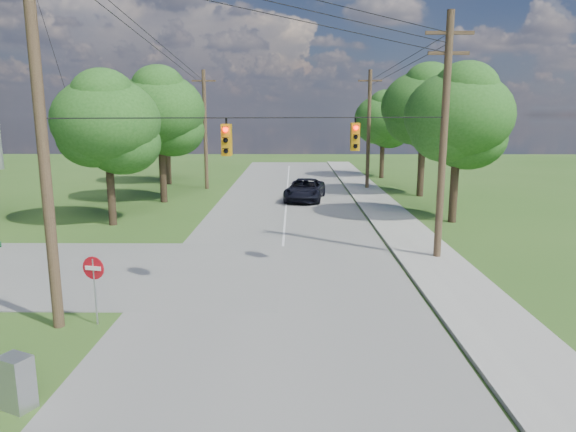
{
  "coord_description": "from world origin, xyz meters",
  "views": [
    {
      "loc": [
        2.48,
        -14.12,
        6.29
      ],
      "look_at": [
        2.29,
        5.0,
        2.52
      ],
      "focal_mm": 32.0,
      "sensor_mm": 36.0,
      "label": 1
    }
  ],
  "objects_px": {
    "pole_sw": "(40,117)",
    "pole_north_e": "(369,129)",
    "control_cabinet": "(17,383)",
    "do_not_enter_sign": "(94,275)",
    "pole_ne": "(444,135)",
    "car_main_north": "(305,190)",
    "pole_north_w": "(205,129)"
  },
  "relations": [
    {
      "from": "pole_sw",
      "to": "pole_north_e",
      "type": "relative_size",
      "value": 1.2
    },
    {
      "from": "control_cabinet",
      "to": "do_not_enter_sign",
      "type": "xyz_separation_m",
      "value": [
        0.0,
        4.57,
        0.98
      ]
    },
    {
      "from": "pole_north_e",
      "to": "do_not_enter_sign",
      "type": "relative_size",
      "value": 4.65
    },
    {
      "from": "pole_north_e",
      "to": "pole_ne",
      "type": "bearing_deg",
      "value": -90.0
    },
    {
      "from": "car_main_north",
      "to": "pole_sw",
      "type": "bearing_deg",
      "value": -100.19
    },
    {
      "from": "pole_sw",
      "to": "car_main_north",
      "type": "relative_size",
      "value": 2.11
    },
    {
      "from": "pole_ne",
      "to": "car_main_north",
      "type": "height_order",
      "value": "pole_ne"
    },
    {
      "from": "pole_sw",
      "to": "pole_north_e",
      "type": "height_order",
      "value": "pole_sw"
    },
    {
      "from": "pole_sw",
      "to": "pole_ne",
      "type": "relative_size",
      "value": 1.14
    },
    {
      "from": "control_cabinet",
      "to": "pole_north_e",
      "type": "bearing_deg",
      "value": 94.83
    },
    {
      "from": "car_main_north",
      "to": "do_not_enter_sign",
      "type": "distance_m",
      "value": 24.23
    },
    {
      "from": "pole_ne",
      "to": "do_not_enter_sign",
      "type": "xyz_separation_m",
      "value": [
        -12.4,
        -7.43,
        -3.89
      ]
    },
    {
      "from": "pole_sw",
      "to": "do_not_enter_sign",
      "type": "distance_m",
      "value": 4.78
    },
    {
      "from": "pole_north_e",
      "to": "do_not_enter_sign",
      "type": "xyz_separation_m",
      "value": [
        -12.4,
        -29.43,
        -3.55
      ]
    },
    {
      "from": "pole_north_w",
      "to": "control_cabinet",
      "type": "xyz_separation_m",
      "value": [
        1.5,
        -34.0,
        -4.52
      ]
    },
    {
      "from": "pole_sw",
      "to": "car_main_north",
      "type": "distance_m",
      "value": 25.3
    },
    {
      "from": "pole_north_w",
      "to": "control_cabinet",
      "type": "bearing_deg",
      "value": -87.47
    },
    {
      "from": "pole_north_e",
      "to": "pole_sw",
      "type": "bearing_deg",
      "value": -114.52
    },
    {
      "from": "pole_north_e",
      "to": "pole_north_w",
      "type": "bearing_deg",
      "value": 180.0
    },
    {
      "from": "pole_sw",
      "to": "pole_ne",
      "type": "bearing_deg",
      "value": 29.38
    },
    {
      "from": "pole_sw",
      "to": "pole_ne",
      "type": "distance_m",
      "value": 15.51
    },
    {
      "from": "pole_north_w",
      "to": "car_main_north",
      "type": "bearing_deg",
      "value": -36.54
    },
    {
      "from": "pole_ne",
      "to": "control_cabinet",
      "type": "bearing_deg",
      "value": -135.94
    },
    {
      "from": "pole_ne",
      "to": "pole_north_w",
      "type": "height_order",
      "value": "pole_ne"
    },
    {
      "from": "pole_north_e",
      "to": "car_main_north",
      "type": "bearing_deg",
      "value": -131.64
    },
    {
      "from": "pole_sw",
      "to": "control_cabinet",
      "type": "bearing_deg",
      "value": -75.96
    },
    {
      "from": "pole_sw",
      "to": "pole_north_w",
      "type": "relative_size",
      "value": 1.2
    },
    {
      "from": "control_cabinet",
      "to": "do_not_enter_sign",
      "type": "height_order",
      "value": "do_not_enter_sign"
    },
    {
      "from": "pole_ne",
      "to": "pole_north_w",
      "type": "xyz_separation_m",
      "value": [
        -13.9,
        22.0,
        -0.34
      ]
    },
    {
      "from": "pole_north_e",
      "to": "pole_north_w",
      "type": "height_order",
      "value": "same"
    },
    {
      "from": "pole_sw",
      "to": "car_main_north",
      "type": "xyz_separation_m",
      "value": [
        7.98,
        23.39,
        -5.41
      ]
    },
    {
      "from": "pole_ne",
      "to": "pole_north_w",
      "type": "distance_m",
      "value": 26.03
    }
  ]
}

